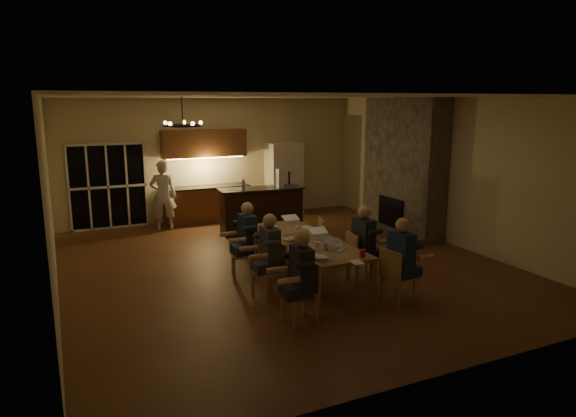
# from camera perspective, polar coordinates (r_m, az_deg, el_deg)

# --- Properties ---
(floor) EXTENTS (9.00, 9.00, 0.00)m
(floor) POSITION_cam_1_polar(r_m,az_deg,el_deg) (10.02, -0.56, -6.29)
(floor) COLOR brown
(floor) RESTS_ON ground
(back_wall) EXTENTS (8.00, 0.04, 3.20)m
(back_wall) POSITION_cam_1_polar(r_m,az_deg,el_deg) (13.85, -8.33, 5.44)
(back_wall) COLOR beige
(back_wall) RESTS_ON ground
(left_wall) EXTENTS (0.04, 9.00, 3.20)m
(left_wall) POSITION_cam_1_polar(r_m,az_deg,el_deg) (8.81, -25.15, 0.77)
(left_wall) COLOR beige
(left_wall) RESTS_ON ground
(right_wall) EXTENTS (0.04, 9.00, 3.20)m
(right_wall) POSITION_cam_1_polar(r_m,az_deg,el_deg) (11.86, 17.47, 3.94)
(right_wall) COLOR beige
(right_wall) RESTS_ON ground
(ceiling) EXTENTS (8.00, 9.00, 0.04)m
(ceiling) POSITION_cam_1_polar(r_m,az_deg,el_deg) (9.52, -0.60, 12.45)
(ceiling) COLOR white
(ceiling) RESTS_ON back_wall
(french_doors) EXTENTS (1.86, 0.08, 2.10)m
(french_doors) POSITION_cam_1_polar(r_m,az_deg,el_deg) (13.37, -19.35, 2.28)
(french_doors) COLOR black
(french_doors) RESTS_ON ground
(fireplace) EXTENTS (0.58, 2.50, 3.20)m
(fireplace) POSITION_cam_1_polar(r_m,az_deg,el_deg) (12.56, 12.71, 4.62)
(fireplace) COLOR #685F52
(fireplace) RESTS_ON ground
(kitchenette) EXTENTS (2.24, 0.68, 2.40)m
(kitchenette) POSITION_cam_1_polar(r_m,az_deg,el_deg) (13.51, -9.11, 3.55)
(kitchenette) COLOR brown
(kitchenette) RESTS_ON ground
(refrigerator) EXTENTS (0.90, 0.68, 2.00)m
(refrigerator) POSITION_cam_1_polar(r_m,az_deg,el_deg) (14.24, -0.47, 3.31)
(refrigerator) COLOR beige
(refrigerator) RESTS_ON ground
(dining_table) EXTENTS (1.10, 2.91, 0.75)m
(dining_table) POSITION_cam_1_polar(r_m,az_deg,el_deg) (9.09, 1.84, -5.74)
(dining_table) COLOR olive
(dining_table) RESTS_ON ground
(bar_island) EXTENTS (2.07, 0.85, 1.08)m
(bar_island) POSITION_cam_1_polar(r_m,az_deg,el_deg) (12.40, -2.98, -0.17)
(bar_island) COLOR black
(bar_island) RESTS_ON ground
(chair_left_near) EXTENTS (0.46, 0.46, 0.89)m
(chair_left_near) POSITION_cam_1_polar(r_m,az_deg,el_deg) (7.40, 1.30, -9.35)
(chair_left_near) COLOR #A27651
(chair_left_near) RESTS_ON ground
(chair_left_mid) EXTENTS (0.55, 0.55, 0.89)m
(chair_left_mid) POSITION_cam_1_polar(r_m,az_deg,el_deg) (8.29, -2.18, -7.00)
(chair_left_mid) COLOR #A27651
(chair_left_mid) RESTS_ON ground
(chair_left_far) EXTENTS (0.54, 0.54, 0.89)m
(chair_left_far) POSITION_cam_1_polar(r_m,az_deg,el_deg) (9.24, -5.00, -5.04)
(chair_left_far) COLOR #A27651
(chair_left_far) RESTS_ON ground
(chair_right_near) EXTENTS (0.51, 0.51, 0.89)m
(chair_right_near) POSITION_cam_1_polar(r_m,az_deg,el_deg) (8.26, 12.20, -7.32)
(chair_right_near) COLOR #A27651
(chair_right_near) RESTS_ON ground
(chair_right_mid) EXTENTS (0.48, 0.48, 0.89)m
(chair_right_mid) POSITION_cam_1_polar(r_m,az_deg,el_deg) (9.09, 8.22, -5.40)
(chair_right_mid) COLOR #A27651
(chair_right_mid) RESTS_ON ground
(chair_right_far) EXTENTS (0.54, 0.54, 0.89)m
(chair_right_far) POSITION_cam_1_polar(r_m,az_deg,el_deg) (10.05, 4.78, -3.62)
(chair_right_far) COLOR #A27651
(chair_right_far) RESTS_ON ground
(person_left_near) EXTENTS (0.64, 0.64, 1.38)m
(person_left_near) POSITION_cam_1_polar(r_m,az_deg,el_deg) (7.23, 1.53, -7.82)
(person_left_near) COLOR #23272D
(person_left_near) RESTS_ON ground
(person_right_near) EXTENTS (0.65, 0.65, 1.38)m
(person_right_near) POSITION_cam_1_polar(r_m,az_deg,el_deg) (8.17, 12.44, -5.75)
(person_right_near) COLOR #1E2F4D
(person_right_near) RESTS_ON ground
(person_left_mid) EXTENTS (0.62, 0.62, 1.38)m
(person_left_mid) POSITION_cam_1_polar(r_m,az_deg,el_deg) (8.26, -2.02, -5.28)
(person_left_mid) COLOR #3B4046
(person_left_mid) RESTS_ON ground
(person_right_mid) EXTENTS (0.63, 0.63, 1.38)m
(person_right_mid) POSITION_cam_1_polar(r_m,az_deg,el_deg) (8.96, 8.36, -4.02)
(person_right_mid) COLOR #23272D
(person_right_mid) RESTS_ON ground
(person_left_far) EXTENTS (0.61, 0.61, 1.38)m
(person_left_far) POSITION_cam_1_polar(r_m,az_deg,el_deg) (9.19, -4.49, -3.52)
(person_left_far) COLOR #1E2F4D
(person_left_far) RESTS_ON ground
(standing_person) EXTENTS (0.71, 0.57, 1.72)m
(standing_person) POSITION_cam_1_polar(r_m,az_deg,el_deg) (12.93, -13.70, 1.45)
(standing_person) COLOR silver
(standing_person) RESTS_ON ground
(chandelier) EXTENTS (0.60, 0.60, 0.03)m
(chandelier) POSITION_cam_1_polar(r_m,az_deg,el_deg) (8.20, -11.62, 9.02)
(chandelier) COLOR black
(chandelier) RESTS_ON ceiling
(laptop_a) EXTENTS (0.39, 0.36, 0.23)m
(laptop_a) POSITION_cam_1_polar(r_m,az_deg,el_deg) (7.94, 3.21, -4.70)
(laptop_a) COLOR silver
(laptop_a) RESTS_ON dining_table
(laptop_b) EXTENTS (0.42, 0.42, 0.23)m
(laptop_b) POSITION_cam_1_polar(r_m,az_deg,el_deg) (8.39, 5.60, -3.83)
(laptop_b) COLOR silver
(laptop_b) RESTS_ON dining_table
(laptop_c) EXTENTS (0.36, 0.33, 0.23)m
(laptop_c) POSITION_cam_1_polar(r_m,az_deg,el_deg) (8.96, 0.39, -2.75)
(laptop_c) COLOR silver
(laptop_c) RESTS_ON dining_table
(laptop_d) EXTENTS (0.33, 0.29, 0.23)m
(laptop_d) POSITION_cam_1_polar(r_m,az_deg,el_deg) (9.01, 3.66, -2.68)
(laptop_d) COLOR silver
(laptop_d) RESTS_ON dining_table
(laptop_e) EXTENTS (0.35, 0.31, 0.23)m
(laptop_e) POSITION_cam_1_polar(r_m,az_deg,el_deg) (9.81, -2.19, -1.46)
(laptop_e) COLOR silver
(laptop_e) RESTS_ON dining_table
(laptop_f) EXTENTS (0.32, 0.28, 0.23)m
(laptop_f) POSITION_cam_1_polar(r_m,az_deg,el_deg) (9.98, 0.54, -1.22)
(laptop_f) COLOR silver
(laptop_f) RESTS_ON dining_table
(mug_front) EXTENTS (0.09, 0.09, 0.10)m
(mug_front) POSITION_cam_1_polar(r_m,az_deg,el_deg) (8.50, 3.19, -4.02)
(mug_front) COLOR white
(mug_front) RESTS_ON dining_table
(mug_mid) EXTENTS (0.09, 0.09, 0.10)m
(mug_mid) POSITION_cam_1_polar(r_m,az_deg,el_deg) (9.50, 1.03, -2.28)
(mug_mid) COLOR white
(mug_mid) RESTS_ON dining_table
(mug_back) EXTENTS (0.08, 0.08, 0.10)m
(mug_back) POSITION_cam_1_polar(r_m,az_deg,el_deg) (9.49, -2.40, -2.32)
(mug_back) COLOR white
(mug_back) RESTS_ON dining_table
(redcup_near) EXTENTS (0.09, 0.09, 0.12)m
(redcup_near) POSITION_cam_1_polar(r_m,az_deg,el_deg) (8.05, 8.29, -4.96)
(redcup_near) COLOR red
(redcup_near) RESTS_ON dining_table
(redcup_mid) EXTENTS (0.10, 0.10, 0.12)m
(redcup_mid) POSITION_cam_1_polar(r_m,az_deg,el_deg) (9.13, -1.69, -2.81)
(redcup_mid) COLOR red
(redcup_mid) RESTS_ON dining_table
(can_silver) EXTENTS (0.07, 0.07, 0.12)m
(can_silver) POSITION_cam_1_polar(r_m,az_deg,el_deg) (8.37, 4.25, -4.21)
(can_silver) COLOR #B2B2B7
(can_silver) RESTS_ON dining_table
(can_cola) EXTENTS (0.06, 0.06, 0.12)m
(can_cola) POSITION_cam_1_polar(r_m,az_deg,el_deg) (10.19, -2.45, -1.26)
(can_cola) COLOR #3F0F0C
(can_cola) RESTS_ON dining_table
(can_right) EXTENTS (0.07, 0.07, 0.12)m
(can_right) POSITION_cam_1_polar(r_m,az_deg,el_deg) (9.37, 3.01, -2.44)
(can_right) COLOR #B2B2B7
(can_right) RESTS_ON dining_table
(plate_near) EXTENTS (0.27, 0.27, 0.02)m
(plate_near) POSITION_cam_1_polar(r_m,az_deg,el_deg) (8.65, 5.25, -4.04)
(plate_near) COLOR white
(plate_near) RESTS_ON dining_table
(plate_left) EXTENTS (0.27, 0.27, 0.02)m
(plate_left) POSITION_cam_1_polar(r_m,az_deg,el_deg) (8.00, 2.76, -5.35)
(plate_left) COLOR white
(plate_left) RESTS_ON dining_table
(plate_far) EXTENTS (0.22, 0.22, 0.02)m
(plate_far) POSITION_cam_1_polar(r_m,az_deg,el_deg) (9.80, 2.09, -2.10)
(plate_far) COLOR white
(plate_far) RESTS_ON dining_table
(notepad) EXTENTS (0.19, 0.25, 0.01)m
(notepad) POSITION_cam_1_polar(r_m,az_deg,el_deg) (7.78, 7.66, -5.95)
(notepad) COLOR white
(notepad) RESTS_ON dining_table
(bar_bottle) EXTENTS (0.07, 0.07, 0.24)m
(bar_bottle) POSITION_cam_1_polar(r_m,az_deg,el_deg) (12.08, -5.00, 2.67)
(bar_bottle) COLOR #99999E
(bar_bottle) RESTS_ON bar_island
(bar_blender) EXTENTS (0.15, 0.15, 0.45)m
(bar_blender) POSITION_cam_1_polar(r_m,az_deg,el_deg) (12.33, -0.90, 3.40)
(bar_blender) COLOR silver
(bar_blender) RESTS_ON bar_island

